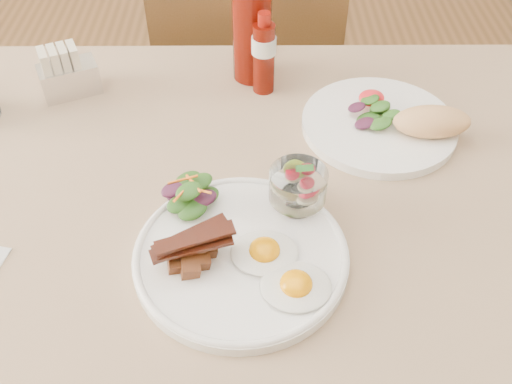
% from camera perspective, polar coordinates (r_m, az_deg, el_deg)
% --- Properties ---
extents(table, '(1.33, 0.88, 0.75)m').
position_cam_1_polar(table, '(0.88, -1.03, -5.44)').
color(table, brown).
rests_on(table, ground).
extents(chair_far, '(0.42, 0.42, 0.93)m').
position_cam_1_polar(chair_far, '(1.47, -0.80, 11.24)').
color(chair_far, brown).
rests_on(chair_far, ground).
extents(main_plate, '(0.28, 0.28, 0.02)m').
position_cam_1_polar(main_plate, '(0.75, -1.52, -6.43)').
color(main_plate, white).
rests_on(main_plate, table).
extents(fried_eggs, '(0.15, 0.15, 0.02)m').
position_cam_1_polar(fried_eggs, '(0.72, 2.40, -7.60)').
color(fried_eggs, silver).
rests_on(fried_eggs, main_plate).
extents(bacon_potato_pile, '(0.11, 0.07, 0.05)m').
position_cam_1_polar(bacon_potato_pile, '(0.72, -6.42, -5.79)').
color(bacon_potato_pile, brown).
rests_on(bacon_potato_pile, main_plate).
extents(side_salad, '(0.08, 0.07, 0.04)m').
position_cam_1_polar(side_salad, '(0.79, -6.55, -0.38)').
color(side_salad, '#194612').
rests_on(side_salad, main_plate).
extents(fruit_cup, '(0.08, 0.08, 0.08)m').
position_cam_1_polar(fruit_cup, '(0.76, 4.22, 0.66)').
color(fruit_cup, white).
rests_on(fruit_cup, main_plate).
extents(second_plate, '(0.26, 0.25, 0.06)m').
position_cam_1_polar(second_plate, '(0.96, 13.37, 6.79)').
color(second_plate, white).
rests_on(second_plate, table).
extents(ketchup_bottle, '(0.09, 0.09, 0.20)m').
position_cam_1_polar(ketchup_bottle, '(1.02, -0.41, 16.01)').
color(ketchup_bottle, '#510C04').
rests_on(ketchup_bottle, table).
extents(hot_sauce_bottle, '(0.05, 0.05, 0.15)m').
position_cam_1_polar(hot_sauce_bottle, '(1.00, 0.78, 13.61)').
color(hot_sauce_bottle, '#510C04').
rests_on(hot_sauce_bottle, table).
extents(sugar_caddy, '(0.11, 0.09, 0.09)m').
position_cam_1_polar(sugar_caddy, '(1.06, -18.39, 11.10)').
color(sugar_caddy, silver).
rests_on(sugar_caddy, table).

